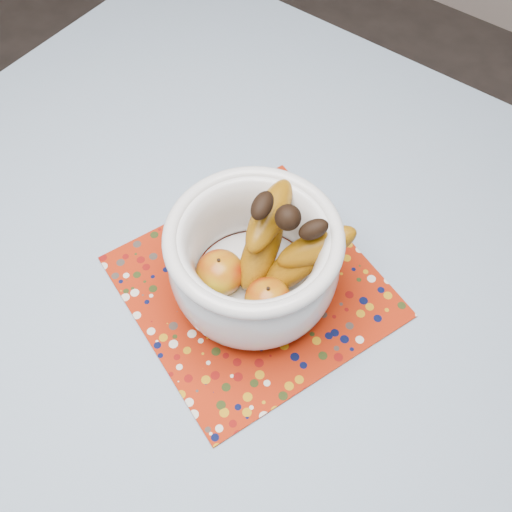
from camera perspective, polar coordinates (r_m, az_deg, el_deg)
The scene contains 4 objects.
table at distance 0.99m, azimuth -3.72°, elevation -6.11°, with size 1.20×1.20×0.75m.
tablecloth at distance 0.92m, azimuth -4.00°, elevation -3.81°, with size 1.32×1.32×0.01m, color #5F7F9F.
placemat at distance 0.92m, azimuth -0.31°, elevation -2.90°, with size 0.35×0.35×0.00m, color #961E08.
fruit_bowl at distance 0.84m, azimuth 0.66°, elevation -0.18°, with size 0.27×0.26×0.20m.
Camera 1 is at (0.32, -0.32, 1.56)m, focal length 42.00 mm.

